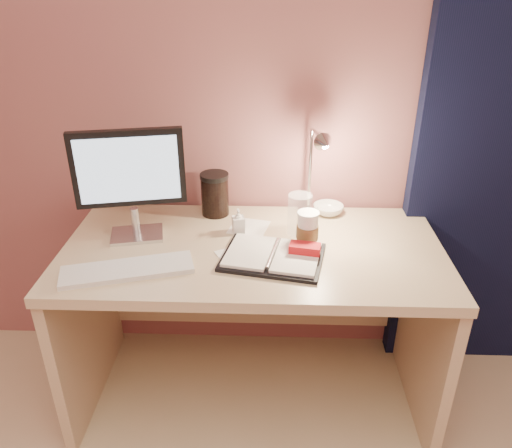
{
  "coord_description": "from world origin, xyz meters",
  "views": [
    {
      "loc": [
        0.07,
        -0.21,
        1.65
      ],
      "look_at": [
        0.01,
        1.33,
        0.85
      ],
      "focal_mm": 35.0,
      "sensor_mm": 36.0,
      "label": 1
    }
  ],
  "objects_px": {
    "monitor": "(130,175)",
    "coffee_cup": "(308,229)",
    "clear_cup": "(300,214)",
    "bowl": "(328,209)",
    "planner": "(275,255)",
    "desk": "(254,286)",
    "keyboard": "(128,270)",
    "desk_lamp": "(306,166)",
    "dark_jar": "(215,196)",
    "lotion_bottle": "(238,221)"
  },
  "relations": [
    {
      "from": "monitor",
      "to": "coffee_cup",
      "type": "height_order",
      "value": "monitor"
    },
    {
      "from": "clear_cup",
      "to": "bowl",
      "type": "xyz_separation_m",
      "value": [
        0.13,
        0.17,
        -0.06
      ]
    },
    {
      "from": "coffee_cup",
      "to": "clear_cup",
      "type": "height_order",
      "value": "clear_cup"
    },
    {
      "from": "planner",
      "to": "bowl",
      "type": "height_order",
      "value": "planner"
    },
    {
      "from": "desk",
      "to": "monitor",
      "type": "bearing_deg",
      "value": -178.64
    },
    {
      "from": "monitor",
      "to": "desk",
      "type": "bearing_deg",
      "value": -10.69
    },
    {
      "from": "keyboard",
      "to": "planner",
      "type": "height_order",
      "value": "planner"
    },
    {
      "from": "keyboard",
      "to": "desk_lamp",
      "type": "relative_size",
      "value": 1.15
    },
    {
      "from": "monitor",
      "to": "desk_lamp",
      "type": "relative_size",
      "value": 1.11
    },
    {
      "from": "coffee_cup",
      "to": "planner",
      "type": "bearing_deg",
      "value": -136.91
    },
    {
      "from": "keyboard",
      "to": "planner",
      "type": "xyz_separation_m",
      "value": [
        0.5,
        0.1,
        0.0
      ]
    },
    {
      "from": "clear_cup",
      "to": "desk_lamp",
      "type": "height_order",
      "value": "desk_lamp"
    },
    {
      "from": "planner",
      "to": "bowl",
      "type": "bearing_deg",
      "value": 70.5
    },
    {
      "from": "planner",
      "to": "coffee_cup",
      "type": "xyz_separation_m",
      "value": [
        0.12,
        0.11,
        0.05
      ]
    },
    {
      "from": "keyboard",
      "to": "dark_jar",
      "type": "xyz_separation_m",
      "value": [
        0.25,
        0.46,
        0.07
      ]
    },
    {
      "from": "clear_cup",
      "to": "dark_jar",
      "type": "height_order",
      "value": "same"
    },
    {
      "from": "monitor",
      "to": "clear_cup",
      "type": "relative_size",
      "value": 2.65
    },
    {
      "from": "keyboard",
      "to": "bowl",
      "type": "xyz_separation_m",
      "value": [
        0.72,
        0.47,
        0.01
      ]
    },
    {
      "from": "desk",
      "to": "bowl",
      "type": "relative_size",
      "value": 11.2
    },
    {
      "from": "bowl",
      "to": "dark_jar",
      "type": "distance_m",
      "value": 0.47
    },
    {
      "from": "keyboard",
      "to": "desk_lamp",
      "type": "xyz_separation_m",
      "value": [
        0.61,
        0.4,
        0.23
      ]
    },
    {
      "from": "lotion_bottle",
      "to": "dark_jar",
      "type": "height_order",
      "value": "dark_jar"
    },
    {
      "from": "desk",
      "to": "coffee_cup",
      "type": "bearing_deg",
      "value": -13.38
    },
    {
      "from": "bowl",
      "to": "dark_jar",
      "type": "xyz_separation_m",
      "value": [
        -0.47,
        -0.02,
        0.06
      ]
    },
    {
      "from": "keyboard",
      "to": "clear_cup",
      "type": "bearing_deg",
      "value": 10.92
    },
    {
      "from": "coffee_cup",
      "to": "desk_lamp",
      "type": "height_order",
      "value": "desk_lamp"
    },
    {
      "from": "desk",
      "to": "planner",
      "type": "distance_m",
      "value": 0.3
    },
    {
      "from": "coffee_cup",
      "to": "bowl",
      "type": "height_order",
      "value": "coffee_cup"
    },
    {
      "from": "desk",
      "to": "clear_cup",
      "type": "bearing_deg",
      "value": 13.12
    },
    {
      "from": "desk",
      "to": "bowl",
      "type": "height_order",
      "value": "bowl"
    },
    {
      "from": "desk_lamp",
      "to": "desk",
      "type": "bearing_deg",
      "value": -158.85
    },
    {
      "from": "lotion_bottle",
      "to": "desk_lamp",
      "type": "xyz_separation_m",
      "value": [
        0.26,
        0.11,
        0.19
      ]
    },
    {
      "from": "coffee_cup",
      "to": "dark_jar",
      "type": "xyz_separation_m",
      "value": [
        -0.37,
        0.25,
        0.02
      ]
    },
    {
      "from": "bowl",
      "to": "desk_lamp",
      "type": "xyz_separation_m",
      "value": [
        -0.11,
        -0.08,
        0.22
      ]
    },
    {
      "from": "keyboard",
      "to": "planner",
      "type": "distance_m",
      "value": 0.51
    },
    {
      "from": "keyboard",
      "to": "desk_lamp",
      "type": "bearing_deg",
      "value": 16.93
    },
    {
      "from": "lotion_bottle",
      "to": "clear_cup",
      "type": "bearing_deg",
      "value": 2.31
    },
    {
      "from": "bowl",
      "to": "clear_cup",
      "type": "bearing_deg",
      "value": -126.62
    },
    {
      "from": "planner",
      "to": "lotion_bottle",
      "type": "relative_size",
      "value": 3.85
    },
    {
      "from": "planner",
      "to": "lotion_bottle",
      "type": "height_order",
      "value": "lotion_bottle"
    },
    {
      "from": "planner",
      "to": "keyboard",
      "type": "bearing_deg",
      "value": -157.15
    },
    {
      "from": "bowl",
      "to": "lotion_bottle",
      "type": "height_order",
      "value": "lotion_bottle"
    },
    {
      "from": "monitor",
      "to": "desk_lamp",
      "type": "bearing_deg",
      "value": 0.96
    },
    {
      "from": "monitor",
      "to": "lotion_bottle",
      "type": "xyz_separation_m",
      "value": [
        0.39,
        0.04,
        -0.2
      ]
    },
    {
      "from": "monitor",
      "to": "planner",
      "type": "bearing_deg",
      "value": -27.46
    },
    {
      "from": "coffee_cup",
      "to": "lotion_bottle",
      "type": "relative_size",
      "value": 1.3
    },
    {
      "from": "desk",
      "to": "bowl",
      "type": "distance_m",
      "value": 0.44
    },
    {
      "from": "desk",
      "to": "lotion_bottle",
      "type": "relative_size",
      "value": 13.83
    },
    {
      "from": "monitor",
      "to": "keyboard",
      "type": "distance_m",
      "value": 0.35
    },
    {
      "from": "desk",
      "to": "keyboard",
      "type": "height_order",
      "value": "keyboard"
    }
  ]
}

